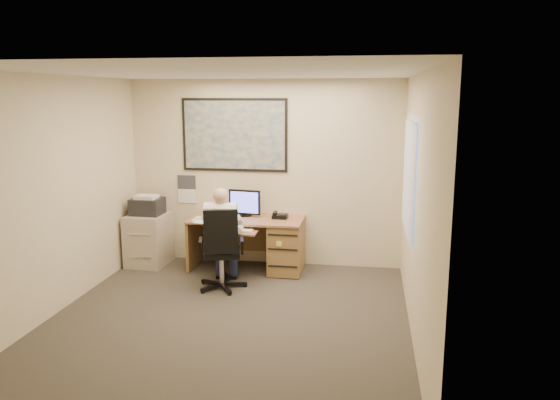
% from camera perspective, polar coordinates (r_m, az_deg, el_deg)
% --- Properties ---
extents(room_shell, '(4.00, 4.50, 2.70)m').
position_cam_1_polar(room_shell, '(5.81, -5.88, -0.30)').
color(room_shell, '#39342C').
rests_on(room_shell, ground).
extents(desk, '(1.60, 0.97, 1.13)m').
position_cam_1_polar(desk, '(7.79, -1.07, -4.18)').
color(desk, '#A16A45').
rests_on(desk, ground).
extents(world_map, '(1.56, 0.03, 1.06)m').
position_cam_1_polar(world_map, '(7.99, -4.79, 6.78)').
color(world_map, '#1E4C93').
rests_on(world_map, room_shell).
extents(wall_calendar, '(0.28, 0.01, 0.42)m').
position_cam_1_polar(wall_calendar, '(8.31, -9.71, 1.12)').
color(wall_calendar, white).
rests_on(wall_calendar, room_shell).
extents(window_blinds, '(0.06, 1.40, 1.30)m').
position_cam_1_polar(window_blinds, '(6.38, 13.41, 2.29)').
color(window_blinds, white).
rests_on(window_blinds, room_shell).
extents(filing_cabinet, '(0.56, 0.66, 1.04)m').
position_cam_1_polar(filing_cabinet, '(8.29, -13.56, -3.53)').
color(filing_cabinet, '#B9AA95').
rests_on(filing_cabinet, ground).
extents(office_chair, '(0.80, 0.80, 1.09)m').
position_cam_1_polar(office_chair, '(7.11, -6.33, -6.80)').
color(office_chair, black).
rests_on(office_chair, ground).
extents(person, '(0.60, 0.81, 1.31)m').
position_cam_1_polar(person, '(7.08, -6.11, -4.00)').
color(person, white).
rests_on(person, office_chair).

